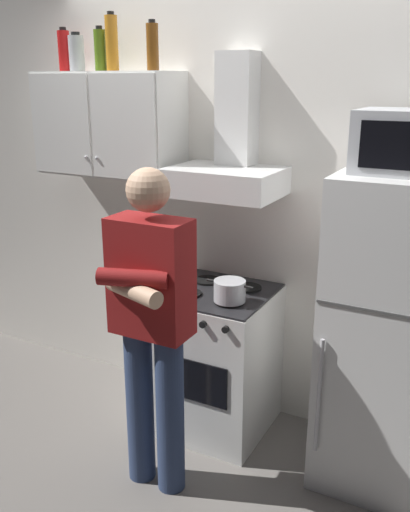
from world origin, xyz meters
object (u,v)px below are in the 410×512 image
at_px(cooking_pot, 230,291).
at_px(bottle_beer_brown, 153,47).
at_px(bottle_canister_steel, 77,53).
at_px(bottle_olive_oil, 100,50).
at_px(refrigerator, 390,336).
at_px(upper_cabinet, 109,124).
at_px(bottle_liquor_amber, 112,43).
at_px(stove_oven, 217,360).
at_px(range_hood, 229,158).
at_px(person_standing, 151,323).
at_px(bottle_soda_red, 64,51).

bearing_deg(cooking_pot, bottle_beer_brown, 159.51).
distance_m(bottle_canister_steel, bottle_olive_oil, 0.20).
bearing_deg(bottle_beer_brown, refrigerator, -4.07).
xyz_separation_m(upper_cabinet, bottle_liquor_amber, (0.05, -0.00, 0.45)).
height_order(cooking_pot, bottle_olive_oil, bottle_olive_oil).
height_order(stove_oven, range_hood, range_hood).
height_order(bottle_liquor_amber, bottle_olive_oil, bottle_liquor_amber).
height_order(person_standing, cooking_pot, person_standing).
distance_m(range_hood, refrigerator, 1.25).
xyz_separation_m(range_hood, bottle_canister_steel, (-1.03, 0.02, 0.56)).
relative_size(upper_cabinet, bottle_beer_brown, 3.42).
bearing_deg(upper_cabinet, cooking_pot, -14.73).
xyz_separation_m(stove_oven, refrigerator, (0.95, 0.00, 0.37)).
bearing_deg(cooking_pot, bottle_canister_steel, 166.92).
xyz_separation_m(range_hood, bottle_liquor_amber, (-0.75, -0.00, 0.61)).
xyz_separation_m(refrigerator, cooking_pot, (-0.82, -0.12, 0.13)).
bearing_deg(stove_oven, upper_cabinet, 171.10).
relative_size(bottle_soda_red, bottle_liquor_amber, 0.80).
bearing_deg(bottle_beer_brown, stove_oven, -12.40).
xyz_separation_m(range_hood, refrigerator, (0.95, -0.13, -0.80)).
height_order(stove_oven, bottle_beer_brown, bottle_beer_brown).
relative_size(upper_cabinet, bottle_olive_oil, 3.64).
relative_size(refrigerator, person_standing, 0.98).
bearing_deg(range_hood, bottle_beer_brown, -176.79).
bearing_deg(bottle_beer_brown, bottle_olive_oil, 176.72).
relative_size(cooking_pot, bottle_liquor_amber, 0.85).
relative_size(person_standing, bottle_olive_oil, 6.63).
xyz_separation_m(refrigerator, bottle_soda_red, (-2.08, 0.16, 1.37)).
bearing_deg(person_standing, refrigerator, 31.23).
relative_size(stove_oven, bottle_soda_red, 3.44).
bearing_deg(bottle_olive_oil, range_hood, 0.30).
height_order(range_hood, bottle_olive_oil, bottle_olive_oil).
distance_m(upper_cabinet, cooking_pot, 1.26).
bearing_deg(bottle_olive_oil, refrigerator, -3.90).
height_order(stove_oven, person_standing, person_standing).
bearing_deg(cooking_pot, stove_oven, 137.51).
relative_size(stove_oven, bottle_liquor_amber, 2.73).
bearing_deg(bottle_olive_oil, upper_cabinet, 5.20).
bearing_deg(bottle_beer_brown, bottle_liquor_amber, 175.21).
bearing_deg(cooking_pot, range_hood, 117.88).
height_order(upper_cabinet, person_standing, upper_cabinet).
bearing_deg(person_standing, bottle_liquor_amber, 133.74).
relative_size(range_hood, refrigerator, 0.47).
relative_size(bottle_soda_red, bottle_beer_brown, 0.96).
relative_size(refrigerator, bottle_canister_steel, 7.17).
bearing_deg(bottle_beer_brown, upper_cabinet, 175.90).
distance_m(range_hood, bottle_soda_red, 1.27).
bearing_deg(refrigerator, cooking_pot, -171.68).
xyz_separation_m(bottle_beer_brown, bottle_olive_oil, (-0.37, 0.02, -0.01)).
bearing_deg(cooking_pot, bottle_soda_red, 167.66).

